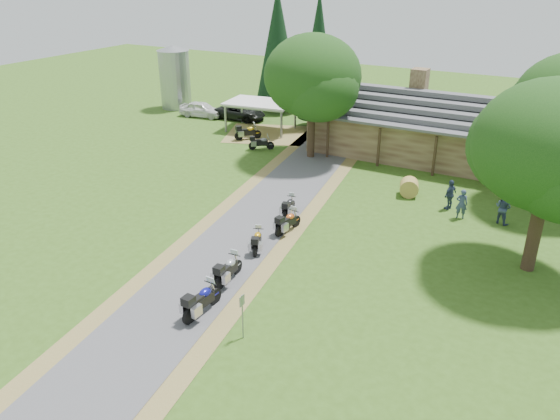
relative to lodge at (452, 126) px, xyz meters
The scene contains 23 objects.
ground 24.86m from the lodge, 104.04° to the right, with size 120.00×120.00×0.00m, color #355417.
driveway 21.17m from the lodge, 108.00° to the right, with size 46.00×46.00×0.00m, color #4D4D50.
lodge is the anchor object (origin of this frame).
silo 27.99m from the lodge, behind, with size 3.02×3.02×6.13m, color gray.
carport 16.25m from the lodge, behind, with size 5.79×3.86×2.51m, color silver, non-canonical shape.
car_white_sedan 23.51m from the lodge, behind, with size 5.47×2.31×1.82m, color silver.
car_dark_suv 19.83m from the lodge, behind, with size 5.32×2.27×2.04m, color black.
motorcycle_row_a 25.91m from the lodge, 99.58° to the right, with size 2.11×0.69×1.44m, color navy, non-canonical shape.
motorcycle_row_b 23.40m from the lodge, 101.74° to the right, with size 2.00×0.65×1.37m, color #9A9CA2, non-canonical shape.
motorcycle_row_c 20.36m from the lodge, 104.70° to the right, with size 1.74×0.57×1.19m, color orange, non-canonical shape.
motorcycle_row_d 17.73m from the lodge, 105.59° to the right, with size 1.91×0.62×1.31m, color #CC581E, non-canonical shape.
motorcycle_row_e 16.20m from the lodge, 110.75° to the right, with size 1.76×0.58×1.21m, color black, non-canonical shape.
motorcycle_carport_a 16.17m from the lodge, 167.64° to the right, with size 2.03×0.66×1.39m, color gold, non-canonical shape.
motorcycle_carport_b 14.46m from the lodge, 158.63° to the right, with size 1.80×0.59×1.23m, color slate, non-canonical shape.
person_a 11.21m from the lodge, 73.45° to the right, with size 0.59×0.43×2.09m, color #323F5D.
person_b 11.63m from the lodge, 62.38° to the right, with size 0.64×0.46×2.25m, color #323F5D.
person_c 10.01m from the lodge, 76.62° to the right, with size 0.61×0.44×2.16m, color #323F5D.
hay_bale 9.06m from the lodge, 92.61° to the right, with size 1.16×1.16×1.06m, color olive.
sign_post 26.19m from the lodge, 94.22° to the right, with size 0.36×0.06×1.98m, color gray, non-canonical shape.
oak_lodge_left 10.71m from the lodge, 151.65° to the right, with size 7.02×7.02×9.83m, color #143610, non-canonical shape.
oak_driveway 16.83m from the lodge, 64.07° to the right, with size 6.96×6.96×10.00m, color #143610, non-canonical shape.
cedar_near 13.06m from the lodge, 167.48° to the left, with size 3.40×3.40×11.58m, color black.
cedar_far 19.41m from the lodge, 161.48° to the left, with size 4.19×4.19×11.76m, color black.
Camera 1 is at (13.74, -16.72, 13.50)m, focal length 35.00 mm.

